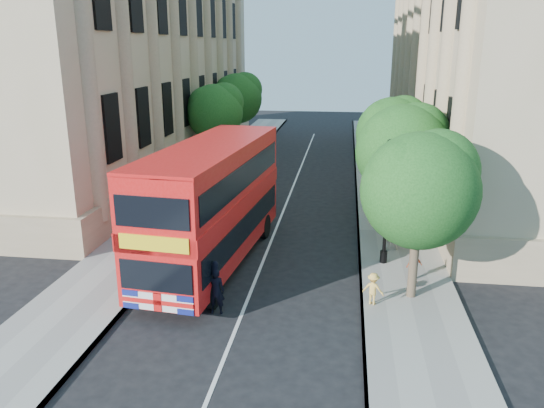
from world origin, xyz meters
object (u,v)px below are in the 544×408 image
at_px(lamp_post, 387,207).
at_px(police_constable, 216,291).
at_px(box_van, 233,180).
at_px(double_decker_bus, 212,201).
at_px(woman_pedestrian, 390,232).

height_order(lamp_post, police_constable, lamp_post).
xyz_separation_m(box_van, police_constable, (2.04, -12.30, -0.73)).
bearing_deg(lamp_post, double_decker_bus, -173.51).
relative_size(lamp_post, police_constable, 3.14).
bearing_deg(woman_pedestrian, police_constable, 31.18).
distance_m(double_decker_bus, woman_pedestrian, 7.92).
relative_size(double_decker_bus, box_van, 1.89).
height_order(box_van, woman_pedestrian, box_van).
relative_size(box_van, police_constable, 3.50).
bearing_deg(woman_pedestrian, box_van, -50.14).
relative_size(police_constable, woman_pedestrian, 1.04).
bearing_deg(box_van, lamp_post, -37.18).
distance_m(box_van, police_constable, 12.49).
distance_m(lamp_post, woman_pedestrian, 2.27).
xyz_separation_m(double_decker_bus, box_van, (-0.92, 8.09, -1.17)).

